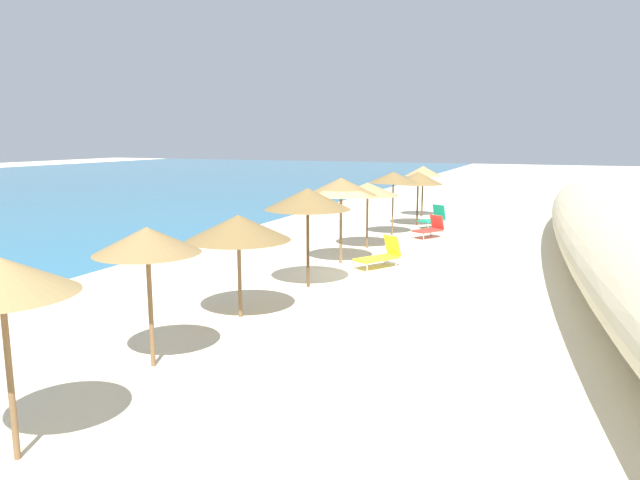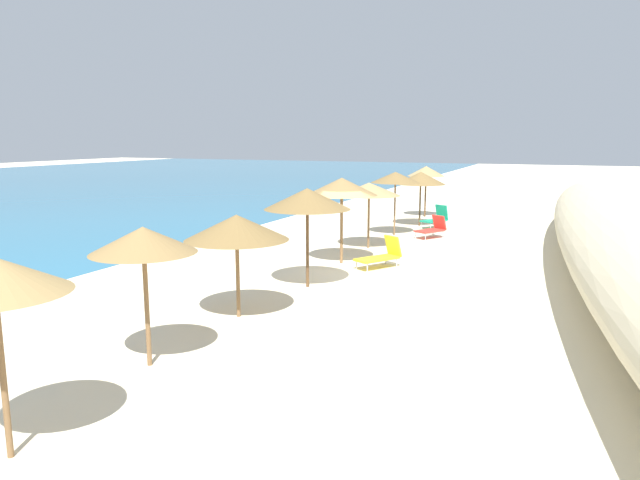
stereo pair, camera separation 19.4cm
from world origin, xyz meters
The scene contains 12 objects.
ground_plane centered at (0.00, 0.00, 0.00)m, with size 160.00×160.00×0.00m, color beige.
beach_umbrella_2 centered at (-8.30, 0.94, 2.38)m, with size 1.94×1.94×2.63m.
beach_umbrella_3 centered at (-5.02, 0.97, 2.15)m, with size 2.45×2.45×2.45m.
beach_umbrella_4 centered at (-1.81, 0.62, 2.52)m, with size 2.43×2.43×2.82m.
beach_umbrella_5 centered at (1.55, 0.88, 2.60)m, with size 2.39×2.39×2.90m.
beach_umbrella_6 centered at (4.54, 0.92, 2.27)m, with size 2.39×2.39×2.52m.
beach_umbrella_7 centered at (7.81, 0.83, 2.51)m, with size 2.09×2.09×2.76m.
beach_umbrella_8 centered at (11.00, 0.48, 2.29)m, with size 2.35×2.35×2.60m.
beach_umbrella_9 centered at (14.32, 1.00, 2.43)m, with size 1.97×1.97×2.70m.
lounge_chair_0 centered at (7.79, -0.85, 0.41)m, with size 1.48×1.24×0.94m.
lounge_chair_1 centered at (10.57, -0.41, 0.47)m, with size 1.44×1.20×1.08m.
lounge_chair_2 centered at (1.45, -0.56, 0.41)m, with size 1.68×1.35×1.01m.
Camera 2 is at (-16.64, -6.11, 4.23)m, focal length 32.93 mm.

